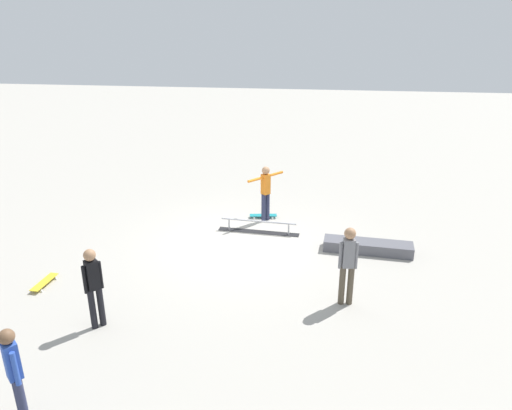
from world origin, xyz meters
TOP-DOWN VIEW (x-y plane):
  - ground_plane at (0.00, 0.00)m, footprint 60.00×60.00m
  - grind_rail at (-0.44, -0.75)m, footprint 2.27×0.39m
  - skate_ledge at (-3.34, 0.06)m, footprint 2.25×0.70m
  - skater_main at (-0.53, -1.60)m, footprint 0.91×1.06m
  - skateboard_main at (-0.44, -1.79)m, footprint 0.82×0.35m
  - bystander_black_shirt at (2.02, 4.01)m, footprint 0.31×0.32m
  - bystander_grey_shirt at (-2.70, 2.55)m, footprint 0.39×0.23m
  - bystander_blue_shirt at (2.07, 6.39)m, footprint 0.32×0.30m
  - loose_skateboard_yellow at (3.90, 2.73)m, footprint 0.29×0.81m

SIDE VIEW (x-z plane):
  - ground_plane at x=0.00m, z-range 0.00..0.00m
  - skateboard_main at x=-0.44m, z-range 0.03..0.12m
  - loose_skateboard_yellow at x=3.90m, z-range 0.03..0.12m
  - skate_ledge at x=-3.34m, z-range 0.00..0.28m
  - grind_rail at x=-0.44m, z-range -0.03..0.33m
  - bystander_blue_shirt at x=2.07m, z-range 0.10..1.71m
  - bystander_black_shirt at x=2.02m, z-range 0.11..1.75m
  - skater_main at x=-0.53m, z-range 0.13..1.78m
  - bystander_grey_shirt at x=-2.70m, z-range 0.11..1.83m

